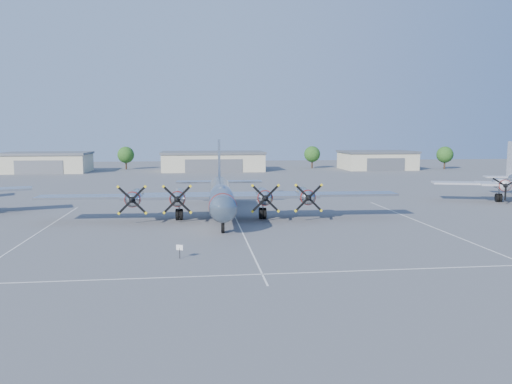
{
  "coord_description": "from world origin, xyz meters",
  "views": [
    {
      "loc": [
        -5.0,
        -58.9,
        10.86
      ],
      "look_at": [
        2.72,
        4.15,
        3.2
      ],
      "focal_mm": 35.0,
      "sensor_mm": 36.0,
      "label": 1
    }
  ],
  "objects": [
    {
      "name": "hangar_west",
      "position": [
        -45.0,
        81.96,
        2.71
      ],
      "size": [
        22.6,
        14.6,
        5.4
      ],
      "color": "beige",
      "rests_on": "ground"
    },
    {
      "name": "hangar_east",
      "position": [
        48.0,
        81.96,
        2.71
      ],
      "size": [
        20.6,
        14.6,
        5.4
      ],
      "color": "beige",
      "rests_on": "ground"
    },
    {
      "name": "main_bomber_b29",
      "position": [
        -1.78,
        4.52,
        0.0
      ],
      "size": [
        45.12,
        31.64,
        9.77
      ],
      "primitive_type": null,
      "rotation": [
        0.0,
        0.0,
        -0.03
      ],
      "color": "silver",
      "rests_on": "ground"
    },
    {
      "name": "hangar_center",
      "position": [
        0.0,
        81.96,
        2.71
      ],
      "size": [
        28.6,
        14.6,
        5.4
      ],
      "color": "beige",
      "rests_on": "ground"
    },
    {
      "name": "parking_lines",
      "position": [
        0.0,
        -1.75,
        0.01
      ],
      "size": [
        60.0,
        50.08,
        0.01
      ],
      "color": "silver",
      "rests_on": "ground"
    },
    {
      "name": "tree_west",
      "position": [
        -25.0,
        90.0,
        4.22
      ],
      "size": [
        4.8,
        4.8,
        6.64
      ],
      "color": "#382619",
      "rests_on": "ground"
    },
    {
      "name": "tree_east",
      "position": [
        30.0,
        88.0,
        4.22
      ],
      "size": [
        4.8,
        4.8,
        6.64
      ],
      "color": "#382619",
      "rests_on": "ground"
    },
    {
      "name": "info_placard",
      "position": [
        -6.43,
        -16.39,
        0.85
      ],
      "size": [
        0.59,
        0.31,
        1.21
      ],
      "rotation": [
        0.0,
        0.0,
        -0.43
      ],
      "color": "black",
      "rests_on": "ground"
    },
    {
      "name": "ground",
      "position": [
        0.0,
        0.0,
        0.0
      ],
      "size": [
        260.0,
        260.0,
        0.0
      ],
      "primitive_type": "plane",
      "color": "#59595B",
      "rests_on": "ground"
    },
    {
      "name": "tree_far_east",
      "position": [
        68.0,
        80.0,
        4.22
      ],
      "size": [
        4.8,
        4.8,
        6.64
      ],
      "color": "#382619",
      "rests_on": "ground"
    }
  ]
}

